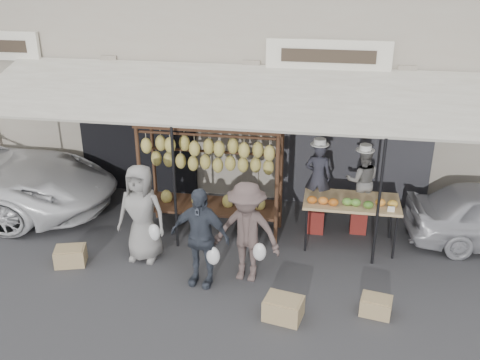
# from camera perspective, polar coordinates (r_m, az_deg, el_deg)

# --- Properties ---
(ground_plane) EXTENTS (90.00, 90.00, 0.00)m
(ground_plane) POSITION_cam_1_polar(r_m,az_deg,el_deg) (8.83, -2.37, -11.32)
(ground_plane) COLOR #2D2D30
(shophouse) EXTENTS (24.00, 6.15, 7.30)m
(shophouse) POSITION_cam_1_polar(r_m,az_deg,el_deg) (13.74, 3.24, 17.64)
(shophouse) COLOR #9E9889
(shophouse) RESTS_ON ground_plane
(awning) EXTENTS (10.00, 2.35, 2.92)m
(awning) POSITION_cam_1_polar(r_m,az_deg,el_deg) (9.81, 0.21, 8.92)
(awning) COLOR silver
(awning) RESTS_ON ground_plane
(banana_rack) EXTENTS (2.60, 0.90, 2.24)m
(banana_rack) POSITION_cam_1_polar(r_m,az_deg,el_deg) (9.69, -3.15, 2.52)
(banana_rack) COLOR #402616
(banana_rack) RESTS_ON ground_plane
(produce_table) EXTENTS (1.70, 0.90, 1.04)m
(produce_table) POSITION_cam_1_polar(r_m,az_deg,el_deg) (9.72, 11.81, -2.39)
(produce_table) COLOR tan
(produce_table) RESTS_ON ground_plane
(vendor_left) EXTENTS (0.51, 0.35, 1.34)m
(vendor_left) POSITION_cam_1_polar(r_m,az_deg,el_deg) (10.03, 8.30, 0.34)
(vendor_left) COLOR #282933
(vendor_left) RESTS_ON stool_left
(vendor_right) EXTENTS (0.64, 0.51, 1.27)m
(vendor_right) POSITION_cam_1_polar(r_m,az_deg,el_deg) (10.19, 12.91, -0.08)
(vendor_right) COLOR slate
(vendor_right) RESTS_ON stool_right
(customer_left) EXTENTS (0.89, 0.61, 1.75)m
(customer_left) POSITION_cam_1_polar(r_m,az_deg,el_deg) (9.31, -10.45, -3.50)
(customer_left) COLOR gray
(customer_left) RESTS_ON ground_plane
(customer_mid) EXTENTS (1.04, 0.56, 1.69)m
(customer_mid) POSITION_cam_1_polar(r_m,az_deg,el_deg) (8.52, -4.30, -6.08)
(customer_mid) COLOR #373D49
(customer_mid) RESTS_ON ground_plane
(customer_right) EXTENTS (1.18, 0.77, 1.72)m
(customer_right) POSITION_cam_1_polar(r_m,az_deg,el_deg) (8.60, 0.71, -5.59)
(customer_right) COLOR brown
(customer_right) RESTS_ON ground_plane
(stool_left) EXTENTS (0.34, 0.34, 0.47)m
(stool_left) POSITION_cam_1_polar(r_m,az_deg,el_deg) (10.42, 8.01, -4.23)
(stool_left) COLOR maroon
(stool_left) RESTS_ON ground_plane
(stool_right) EXTENTS (0.37, 0.37, 0.43)m
(stool_right) POSITION_cam_1_polar(r_m,az_deg,el_deg) (10.56, 12.50, -4.32)
(stool_right) COLOR maroon
(stool_right) RESTS_ON ground_plane
(crate_near_a) EXTENTS (0.62, 0.52, 0.33)m
(crate_near_a) POSITION_cam_1_polar(r_m,az_deg,el_deg) (8.12, 4.65, -13.50)
(crate_near_a) COLOR tan
(crate_near_a) RESTS_ON ground_plane
(crate_near_b) EXTENTS (0.50, 0.42, 0.27)m
(crate_near_b) POSITION_cam_1_polar(r_m,az_deg,el_deg) (8.44, 14.30, -12.88)
(crate_near_b) COLOR tan
(crate_near_b) RESTS_ON ground_plane
(crate_far) EXTENTS (0.60, 0.51, 0.30)m
(crate_far) POSITION_cam_1_polar(r_m,az_deg,el_deg) (9.78, -17.62, -7.74)
(crate_far) COLOR tan
(crate_far) RESTS_ON ground_plane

